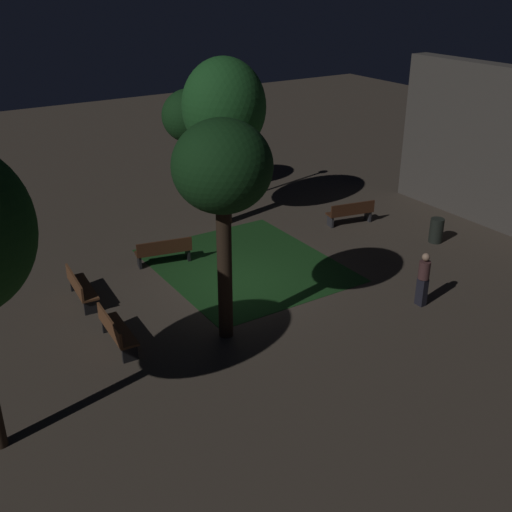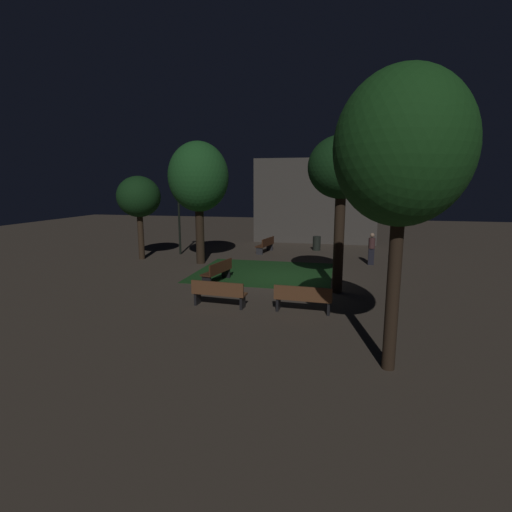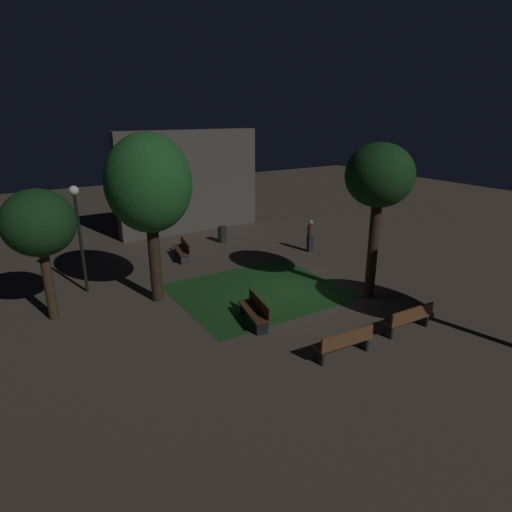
{
  "view_description": "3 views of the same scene",
  "coord_description": "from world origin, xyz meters",
  "px_view_note": "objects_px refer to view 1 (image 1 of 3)",
  "views": [
    {
      "loc": [
        14.64,
        -8.67,
        8.77
      ],
      "look_at": [
        0.13,
        0.61,
        0.8
      ],
      "focal_mm": 43.89,
      "sensor_mm": 36.0,
      "label": 1
    },
    {
      "loc": [
        2.43,
        -15.97,
        3.96
      ],
      "look_at": [
        -1.15,
        0.24,
        0.87
      ],
      "focal_mm": 26.96,
      "sensor_mm": 36.0,
      "label": 2
    },
    {
      "loc": [
        -9.22,
        -12.09,
        6.68
      ],
      "look_at": [
        -0.86,
        1.11,
        1.38
      ],
      "focal_mm": 30.02,
      "sensor_mm": 36.0,
      "label": 3
    }
  ],
  "objects_px": {
    "bench_by_lamp": "(80,287)",
    "lamp_post_plaza_west": "(247,129)",
    "pedestrian": "(423,278)",
    "bench_lawn_edge": "(115,330)",
    "bench_back_row": "(351,212)",
    "tree_near_wall": "(224,108)",
    "tree_lawn_side": "(222,171)",
    "bench_front_right": "(164,251)",
    "trash_bin": "(436,230)",
    "tree_back_right": "(190,117)"
  },
  "relations": [
    {
      "from": "trash_bin",
      "to": "pedestrian",
      "type": "bearing_deg",
      "value": -52.12
    },
    {
      "from": "bench_by_lamp",
      "to": "tree_lawn_side",
      "type": "relative_size",
      "value": 0.32
    },
    {
      "from": "bench_back_row",
      "to": "tree_near_wall",
      "type": "xyz_separation_m",
      "value": [
        -2.66,
        -3.82,
        3.81
      ]
    },
    {
      "from": "tree_lawn_side",
      "to": "pedestrian",
      "type": "distance_m",
      "value": 6.76
    },
    {
      "from": "tree_near_wall",
      "to": "tree_lawn_side",
      "type": "bearing_deg",
      "value": -30.16
    },
    {
      "from": "tree_near_wall",
      "to": "pedestrian",
      "type": "relative_size",
      "value": 3.76
    },
    {
      "from": "lamp_post_plaza_west",
      "to": "bench_back_row",
      "type": "bearing_deg",
      "value": 19.03
    },
    {
      "from": "pedestrian",
      "to": "lamp_post_plaza_west",
      "type": "bearing_deg",
      "value": 176.14
    },
    {
      "from": "bench_lawn_edge",
      "to": "bench_front_right",
      "type": "relative_size",
      "value": 0.98
    },
    {
      "from": "bench_by_lamp",
      "to": "trash_bin",
      "type": "distance_m",
      "value": 12.12
    },
    {
      "from": "tree_back_right",
      "to": "bench_front_right",
      "type": "bearing_deg",
      "value": -35.14
    },
    {
      "from": "bench_back_row",
      "to": "tree_lawn_side",
      "type": "relative_size",
      "value": 0.33
    },
    {
      "from": "tree_back_right",
      "to": "pedestrian",
      "type": "xyz_separation_m",
      "value": [
        12.0,
        1.07,
        -2.45
      ]
    },
    {
      "from": "bench_lawn_edge",
      "to": "bench_back_row",
      "type": "bearing_deg",
      "value": 107.08
    },
    {
      "from": "tree_back_right",
      "to": "tree_near_wall",
      "type": "bearing_deg",
      "value": -6.75
    },
    {
      "from": "tree_back_right",
      "to": "lamp_post_plaza_west",
      "type": "bearing_deg",
      "value": 50.77
    },
    {
      "from": "bench_lawn_edge",
      "to": "bench_back_row",
      "type": "xyz_separation_m",
      "value": [
        -3.21,
        10.44,
        0.0
      ]
    },
    {
      "from": "bench_by_lamp",
      "to": "tree_back_right",
      "type": "relative_size",
      "value": 0.41
    },
    {
      "from": "bench_lawn_edge",
      "to": "pedestrian",
      "type": "distance_m",
      "value": 8.52
    },
    {
      "from": "lamp_post_plaza_west",
      "to": "bench_lawn_edge",
      "type": "bearing_deg",
      "value": -48.03
    },
    {
      "from": "bench_lawn_edge",
      "to": "tree_near_wall",
      "type": "distance_m",
      "value": 9.63
    },
    {
      "from": "bench_back_row",
      "to": "lamp_post_plaza_west",
      "type": "bearing_deg",
      "value": -160.97
    },
    {
      "from": "bench_lawn_edge",
      "to": "tree_lawn_side",
      "type": "relative_size",
      "value": 0.32
    },
    {
      "from": "tree_back_right",
      "to": "tree_near_wall",
      "type": "distance_m",
      "value": 3.68
    },
    {
      "from": "bench_front_right",
      "to": "tree_near_wall",
      "type": "distance_m",
      "value": 5.59
    },
    {
      "from": "bench_by_lamp",
      "to": "bench_back_row",
      "type": "xyz_separation_m",
      "value": [
        -0.45,
        10.44,
        0.0
      ]
    },
    {
      "from": "tree_near_wall",
      "to": "tree_lawn_side",
      "type": "height_order",
      "value": "tree_near_wall"
    },
    {
      "from": "bench_lawn_edge",
      "to": "lamp_post_plaza_west",
      "type": "relative_size",
      "value": 0.44
    },
    {
      "from": "tree_back_right",
      "to": "tree_lawn_side",
      "type": "relative_size",
      "value": 0.78
    },
    {
      "from": "bench_back_row",
      "to": "pedestrian",
      "type": "distance_m",
      "value": 6.29
    },
    {
      "from": "tree_back_right",
      "to": "pedestrian",
      "type": "height_order",
      "value": "tree_back_right"
    },
    {
      "from": "tree_lawn_side",
      "to": "lamp_post_plaza_west",
      "type": "bearing_deg",
      "value": 145.29
    },
    {
      "from": "bench_by_lamp",
      "to": "tree_back_right",
      "type": "distance_m",
      "value": 10.07
    },
    {
      "from": "bench_back_row",
      "to": "lamp_post_plaza_west",
      "type": "distance_m",
      "value": 5.52
    },
    {
      "from": "bench_back_row",
      "to": "tree_lawn_side",
      "type": "distance_m",
      "value": 9.74
    },
    {
      "from": "tree_back_right",
      "to": "lamp_post_plaza_west",
      "type": "distance_m",
      "value": 2.34
    },
    {
      "from": "pedestrian",
      "to": "bench_by_lamp",
      "type": "bearing_deg",
      "value": -123.53
    },
    {
      "from": "bench_by_lamp",
      "to": "lamp_post_plaza_west",
      "type": "relative_size",
      "value": 0.44
    },
    {
      "from": "tree_lawn_side",
      "to": "tree_near_wall",
      "type": "bearing_deg",
      "value": 149.84
    },
    {
      "from": "bench_front_right",
      "to": "lamp_post_plaza_west",
      "type": "xyz_separation_m",
      "value": [
        -4.15,
        5.72,
        2.37
      ]
    },
    {
      "from": "bench_by_lamp",
      "to": "tree_back_right",
      "type": "xyz_separation_m",
      "value": [
        -6.63,
        7.03,
        2.82
      ]
    },
    {
      "from": "tree_lawn_side",
      "to": "trash_bin",
      "type": "bearing_deg",
      "value": 98.24
    },
    {
      "from": "bench_lawn_edge",
      "to": "lamp_post_plaza_west",
      "type": "xyz_separation_m",
      "value": [
        -7.93,
        8.82,
        2.37
      ]
    },
    {
      "from": "pedestrian",
      "to": "bench_lawn_edge",
      "type": "bearing_deg",
      "value": -107.87
    },
    {
      "from": "bench_by_lamp",
      "to": "tree_lawn_side",
      "type": "height_order",
      "value": "tree_lawn_side"
    },
    {
      "from": "tree_back_right",
      "to": "trash_bin",
      "type": "xyz_separation_m",
      "value": [
        9.06,
        4.84,
        -2.86
      ]
    },
    {
      "from": "bench_front_right",
      "to": "trash_bin",
      "type": "xyz_separation_m",
      "value": [
        3.46,
        8.79,
        -0.05
      ]
    },
    {
      "from": "trash_bin",
      "to": "bench_back_row",
      "type": "bearing_deg",
      "value": -153.56
    },
    {
      "from": "bench_lawn_edge",
      "to": "tree_back_right",
      "type": "distance_m",
      "value": 12.06
    },
    {
      "from": "bench_front_right",
      "to": "tree_back_right",
      "type": "height_order",
      "value": "tree_back_right"
    }
  ]
}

